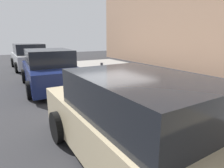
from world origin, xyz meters
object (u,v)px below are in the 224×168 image
suitcase_silver_5 (147,87)px  bollard_post (102,71)px  suitcase_teal_1 (198,101)px  parked_car_navy_1 (50,70)px  parked_car_beige_0 (138,125)px  suitcase_navy_0 (218,111)px  suitcase_maroon_3 (169,94)px  suitcase_black_9 (119,77)px  fire_hydrant (110,72)px  suitcase_red_4 (158,89)px  suitcase_navy_7 (132,81)px  parked_car_silver_2 (30,57)px  suitcase_teal_8 (125,77)px  suitcase_olive_6 (139,83)px  suitcase_black_2 (179,99)px

suitcase_silver_5 → bollard_post: bollard_post is taller
suitcase_teal_1 → parked_car_navy_1: bearing=25.6°
parked_car_beige_0 → suitcase_silver_5: bearing=-43.2°
suitcase_navy_0 → suitcase_maroon_3: 1.54m
suitcase_maroon_3 → suitcase_silver_5: suitcase_maroon_3 is taller
suitcase_silver_5 → suitcase_black_9: size_ratio=0.81×
suitcase_silver_5 → fire_hydrant: 2.60m
suitcase_red_4 → suitcase_navy_7: (1.42, -0.01, -0.02)m
parked_car_silver_2 → suitcase_black_9: bearing=-161.0°
suitcase_maroon_3 → bollard_post: size_ratio=1.09×
suitcase_navy_0 → parked_car_navy_1: bearing=23.3°
suitcase_black_9 → parked_car_navy_1: parked_car_navy_1 is taller
suitcase_teal_8 → suitcase_teal_1: bearing=-179.0°
bollard_post → parked_car_navy_1: 2.36m
suitcase_navy_0 → parked_car_navy_1: parked_car_navy_1 is taller
suitcase_teal_1 → suitcase_maroon_3: 0.98m
suitcase_black_9 → suitcase_olive_6: bearing=178.7°
suitcase_silver_5 → suitcase_teal_8: 1.41m
suitcase_black_2 → bollard_post: bearing=1.2°
suitcase_red_4 → bollard_post: bollard_post is taller
suitcase_teal_1 → suitcase_black_2: size_ratio=1.01×
suitcase_navy_0 → suitcase_black_9: bearing=0.3°
suitcase_navy_0 → suitcase_teal_8: suitcase_teal_8 is taller
fire_hydrant → parked_car_silver_2: bearing=20.8°
parked_car_silver_2 → suitcase_teal_1: bearing=-167.0°
parked_car_silver_2 → parked_car_beige_0: bearing=180.0°
suitcase_black_2 → parked_car_silver_2: (10.54, 2.43, 0.37)m
suitcase_navy_7 → suitcase_maroon_3: bearing=179.5°
suitcase_red_4 → suitcase_olive_6: size_ratio=0.72×
suitcase_navy_7 → suitcase_navy_0: bearing=179.8°
suitcase_black_9 → parked_car_navy_1: (1.53, 2.50, 0.30)m
suitcase_teal_1 → suitcase_teal_8: suitcase_teal_8 is taller
suitcase_navy_0 → suitcase_black_9: size_ratio=0.71×
suitcase_black_9 → parked_car_beige_0: size_ratio=0.17×
suitcase_navy_0 → suitcase_navy_7: bearing=-0.2°
suitcase_navy_0 → suitcase_red_4: 2.01m
suitcase_maroon_3 → suitcase_silver_5: (0.94, 0.06, 0.02)m
suitcase_navy_7 → bollard_post: 2.15m
suitcase_teal_1 → suitcase_teal_8: bearing=1.0°
bollard_post → suitcase_silver_5: bearing=-177.6°
bollard_post → parked_car_silver_2: size_ratio=0.18×
bollard_post → parked_car_silver_2: parked_car_silver_2 is taller
suitcase_navy_0 → fire_hydrant: bearing=0.5°
suitcase_red_4 → fire_hydrant: fire_hydrant is taller
suitcase_silver_5 → parked_car_navy_1: (3.40, 2.46, 0.30)m
suitcase_silver_5 → parked_car_beige_0: (-2.62, 2.46, 0.28)m
suitcase_teal_8 → bollard_post: (1.69, 0.16, 0.02)m
suitcase_navy_0 → suitcase_silver_5: suitcase_silver_5 is taller
fire_hydrant → parked_car_silver_2: (6.55, 2.48, 0.25)m
suitcase_maroon_3 → fire_hydrant: size_ratio=1.16×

